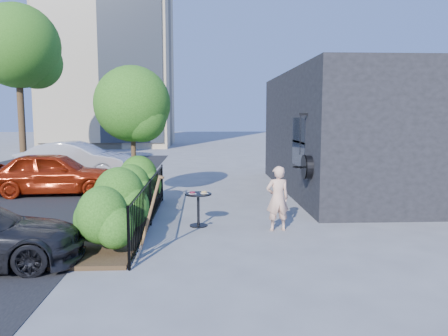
{
  "coord_description": "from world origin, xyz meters",
  "views": [
    {
      "loc": [
        -0.26,
        -10.07,
        2.56
      ],
      "look_at": [
        0.28,
        1.22,
        1.2
      ],
      "focal_mm": 35.0,
      "sensor_mm": 36.0,
      "label": 1
    }
  ],
  "objects": [
    {
      "name": "ground",
      "position": [
        0.0,
        0.0,
        0.0
      ],
      "size": [
        120.0,
        120.0,
        0.0
      ],
      "primitive_type": "plane",
      "color": "gray",
      "rests_on": "ground"
    },
    {
      "name": "planting_bed",
      "position": [
        -2.2,
        0.0,
        0.04
      ],
      "size": [
        1.3,
        6.0,
        0.08
      ],
      "primitive_type": "cube",
      "color": "#382616",
      "rests_on": "ground"
    },
    {
      "name": "street_tree_far",
      "position": [
        -9.94,
        13.96,
        5.92
      ],
      "size": [
        4.4,
        4.4,
        8.28
      ],
      "color": "#3F2B19",
      "rests_on": "ground"
    },
    {
      "name": "shovel",
      "position": [
        -1.26,
        -2.34,
        0.67
      ],
      "size": [
        0.52,
        0.2,
        1.54
      ],
      "color": "brown",
      "rests_on": "ground"
    },
    {
      "name": "car_silver",
      "position": [
        -5.38,
        7.76,
        0.75
      ],
      "size": [
        4.71,
        2.07,
        1.51
      ],
      "primitive_type": "imported",
      "rotation": [
        0.0,
        0.0,
        1.47
      ],
      "color": "#B0B0B5",
      "rests_on": "ground"
    },
    {
      "name": "shop_building",
      "position": [
        5.5,
        4.5,
        2.0
      ],
      "size": [
        6.22,
        9.0,
        4.0
      ],
      "color": "black",
      "rests_on": "ground"
    },
    {
      "name": "fence",
      "position": [
        -1.5,
        0.0,
        0.56
      ],
      "size": [
        0.05,
        6.05,
        1.1
      ],
      "color": "black",
      "rests_on": "ground"
    },
    {
      "name": "shrubs",
      "position": [
        -2.1,
        0.1,
        0.7
      ],
      "size": [
        1.1,
        5.6,
        1.24
      ],
      "color": "#1E5112",
      "rests_on": "ground"
    },
    {
      "name": "cafe_table",
      "position": [
        -0.38,
        -0.13,
        0.53
      ],
      "size": [
        0.61,
        0.61,
        0.82
      ],
      "rotation": [
        0.0,
        0.0,
        0.31
      ],
      "color": "black",
      "rests_on": "ground"
    },
    {
      "name": "woman",
      "position": [
        1.39,
        -0.58,
        0.73
      ],
      "size": [
        0.57,
        0.42,
        1.45
      ],
      "primitive_type": "imported",
      "rotation": [
        0.0,
        0.0,
        3.28
      ],
      "color": "beige",
      "rests_on": "ground"
    },
    {
      "name": "patio_tree",
      "position": [
        -2.24,
        2.76,
        2.76
      ],
      "size": [
        2.2,
        2.2,
        3.94
      ],
      "color": "#3F2B19",
      "rests_on": "ground"
    },
    {
      "name": "car_red",
      "position": [
        -5.11,
        4.22,
        0.7
      ],
      "size": [
        4.21,
        1.89,
        1.4
      ],
      "primitive_type": "imported",
      "rotation": [
        0.0,
        0.0,
        1.63
      ],
      "color": "#9A240C",
      "rests_on": "ground"
    }
  ]
}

